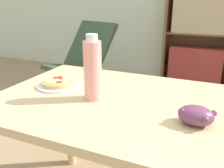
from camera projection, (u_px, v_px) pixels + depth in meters
dining_table at (140, 123)px, 1.04m from camera, size 1.32×0.77×0.73m
pizza_on_plate at (59, 83)px, 1.20m from camera, size 0.22×0.22×0.04m
grape_bunch at (196, 115)px, 0.83m from camera, size 0.13×0.10×0.07m
drink_bottle at (93, 70)px, 1.00m from camera, size 0.08×0.08×0.28m
lounge_chair_near at (81, 74)px, 2.88m from camera, size 0.75×0.90×0.88m
bookshelf at (198, 38)px, 3.17m from camera, size 0.89×0.30×1.41m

